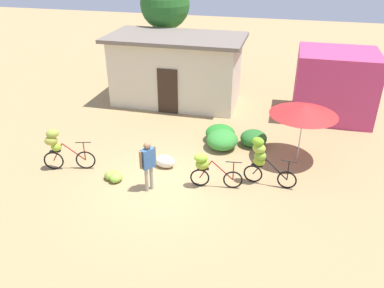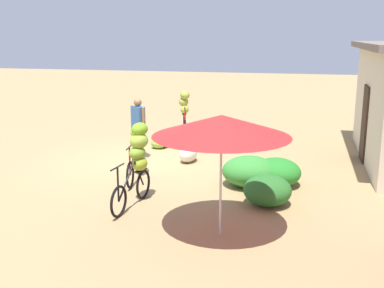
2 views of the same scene
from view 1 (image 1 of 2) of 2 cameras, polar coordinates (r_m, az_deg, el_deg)
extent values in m
plane|color=#A08255|center=(12.43, -4.46, -6.05)|extent=(60.00, 60.00, 0.00)
cube|color=beige|center=(18.30, -2.29, 10.50)|extent=(5.60, 2.76, 2.94)
cube|color=#72665B|center=(17.90, -2.39, 15.25)|extent=(6.10, 3.26, 0.16)
cube|color=#332319|center=(17.18, -3.57, 7.64)|extent=(0.90, 0.06, 2.00)
cube|color=#C13A6C|center=(17.78, 20.02, 8.12)|extent=(3.20, 2.80, 2.83)
cylinder|color=brown|center=(20.80, -3.75, 13.14)|extent=(0.33, 0.33, 3.32)
sphere|color=#266123|center=(20.33, -3.96, 19.67)|extent=(2.43, 2.43, 2.43)
ellipsoid|color=#267F27|center=(14.97, 4.14, 1.57)|extent=(1.13, 1.10, 0.62)
ellipsoid|color=#358933|center=(14.43, 4.42, 0.61)|extent=(1.16, 1.22, 0.67)
ellipsoid|color=#286A28|center=(14.76, 8.97, 0.85)|extent=(0.98, 0.95, 0.60)
cylinder|color=beige|center=(13.86, 15.53, 1.43)|extent=(0.04, 0.04, 1.98)
cone|color=red|center=(13.50, 16.00, 4.81)|extent=(2.26, 2.26, 0.35)
torus|color=black|center=(13.57, -15.23, -2.27)|extent=(0.65, 0.23, 0.66)
torus|color=black|center=(13.85, -19.50, -2.31)|extent=(0.65, 0.23, 0.66)
cylinder|color=maroon|center=(13.65, -18.96, -1.14)|extent=(0.39, 0.15, 0.66)
cylinder|color=maroon|center=(13.50, -16.82, -1.11)|extent=(0.69, 0.23, 0.67)
cylinder|color=black|center=(13.26, -15.59, 0.22)|extent=(0.49, 0.17, 0.03)
cylinder|color=maroon|center=(13.41, -15.41, -1.04)|extent=(0.04, 0.04, 0.66)
cube|color=black|center=(13.65, -19.31, -0.99)|extent=(0.38, 0.24, 0.02)
ellipsoid|color=#8FB732|center=(13.57, -19.18, -0.40)|extent=(0.36, 0.30, 0.29)
ellipsoid|color=#9CA13B|center=(13.48, -19.85, 0.45)|extent=(0.50, 0.46, 0.32)
ellipsoid|color=#91A33B|center=(13.39, -19.67, 1.44)|extent=(0.50, 0.46, 0.29)
torus|color=black|center=(12.18, 5.97, -5.21)|extent=(0.61, 0.13, 0.61)
torus|color=black|center=(12.22, 1.14, -4.93)|extent=(0.61, 0.13, 0.61)
cylinder|color=maroon|center=(12.04, 2.00, -3.72)|extent=(0.39, 0.09, 0.65)
cylinder|color=maroon|center=(12.02, 4.45, -3.86)|extent=(0.69, 0.12, 0.65)
cylinder|color=black|center=(11.85, 6.12, -2.65)|extent=(0.50, 0.09, 0.03)
cylinder|color=maroon|center=(12.01, 6.04, -3.95)|extent=(0.04, 0.04, 0.63)
cube|color=black|center=(12.03, 1.64, -3.62)|extent=(0.37, 0.18, 0.02)
ellipsoid|color=#88A32C|center=(11.92, 1.51, -2.95)|extent=(0.52, 0.48, 0.34)
ellipsoid|color=#86BE2D|center=(11.79, 1.30, -2.01)|extent=(0.45, 0.38, 0.26)
torus|color=black|center=(12.46, 13.65, -5.11)|extent=(0.61, 0.11, 0.61)
torus|color=black|center=(12.56, 8.86, -4.30)|extent=(0.61, 0.11, 0.61)
cylinder|color=black|center=(12.38, 9.80, -3.29)|extent=(0.40, 0.08, 0.61)
cylinder|color=black|center=(12.33, 12.22, -3.69)|extent=(0.71, 0.11, 0.62)
cylinder|color=black|center=(12.12, 13.99, -2.48)|extent=(0.50, 0.08, 0.03)
cylinder|color=black|center=(12.29, 13.82, -3.81)|extent=(0.04, 0.04, 0.66)
cube|color=black|center=(12.37, 9.45, -3.08)|extent=(0.37, 0.17, 0.02)
ellipsoid|color=#92B42A|center=(12.30, 9.77, -2.47)|extent=(0.41, 0.34, 0.29)
ellipsoid|color=#78A52F|center=(12.15, 9.91, -1.67)|extent=(0.44, 0.39, 0.27)
ellipsoid|color=#93B53A|center=(12.06, 9.74, -0.62)|extent=(0.50, 0.44, 0.31)
ellipsoid|color=#76AE24|center=(11.96, 9.59, 0.36)|extent=(0.45, 0.40, 0.27)
ellipsoid|color=#8BBF41|center=(12.74, -11.00, -4.76)|extent=(0.51, 0.56, 0.31)
ellipsoid|color=#8DB927|center=(12.92, -11.38, -4.44)|extent=(0.39, 0.44, 0.27)
ellipsoid|color=#97BA3E|center=(12.87, -11.77, -4.49)|extent=(0.39, 0.43, 0.31)
ellipsoid|color=#7CA93E|center=(12.95, -11.74, -4.44)|extent=(0.56, 0.57, 0.25)
ellipsoid|color=silver|center=(13.27, -3.97, -2.54)|extent=(0.72, 0.48, 0.44)
cylinder|color=gray|center=(12.03, -6.63, -5.18)|extent=(0.11, 0.11, 0.80)
cylinder|color=gray|center=(12.11, -5.93, -4.88)|extent=(0.11, 0.11, 0.80)
cube|color=#33598C|center=(11.70, -6.46, -2.08)|extent=(0.40, 0.44, 0.63)
cylinder|color=brown|center=(11.56, -7.48, -2.34)|extent=(0.08, 0.08, 0.57)
cylinder|color=brown|center=(11.80, -5.47, -1.56)|extent=(0.08, 0.08, 0.57)
sphere|color=brown|center=(11.49, -6.57, -0.25)|extent=(0.22, 0.22, 0.22)
camera|label=2|loc=(16.31, 43.07, 7.58)|focal=43.60mm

